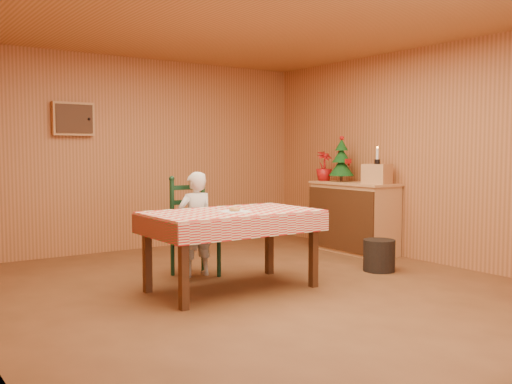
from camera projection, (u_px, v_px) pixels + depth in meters
ground at (268, 293)px, 5.42m from camera, size 6.00×6.00×0.00m
cabin_walls at (237, 103)px, 5.72m from camera, size 5.10×6.05×2.65m
dining_table at (232, 219)px, 5.50m from camera, size 1.66×0.96×0.77m
ladder_chair at (193, 229)px, 6.16m from camera, size 0.44×0.40×1.08m
seated_child at (195, 224)px, 6.10m from camera, size 0.41×0.27×1.12m
napkin at (235, 211)px, 5.45m from camera, size 0.27×0.27×0.00m
donut at (235, 209)px, 5.45m from camera, size 0.15×0.15×0.04m
shelf_unit at (353, 217)px, 7.57m from camera, size 0.54×1.24×0.93m
crate at (377, 174)px, 7.21m from camera, size 0.38×0.38×0.25m
christmas_tree at (342, 161)px, 7.73m from camera, size 0.34×0.34×0.62m
flower_arrangement at (324, 166)px, 7.95m from camera, size 0.25×0.25×0.41m
candle_set at (377, 159)px, 7.19m from camera, size 0.07×0.07×0.22m
storage_bin at (379, 255)px, 6.39m from camera, size 0.42×0.42×0.35m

